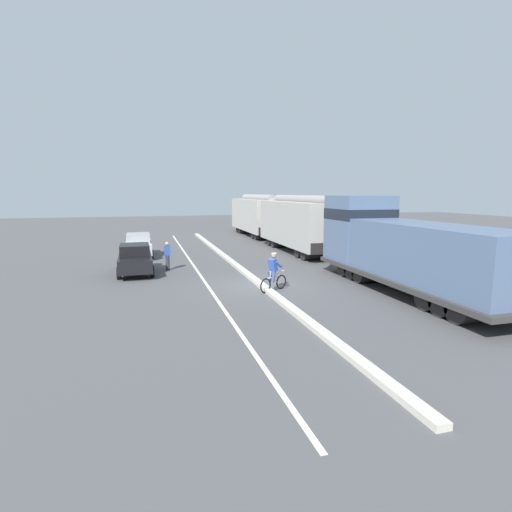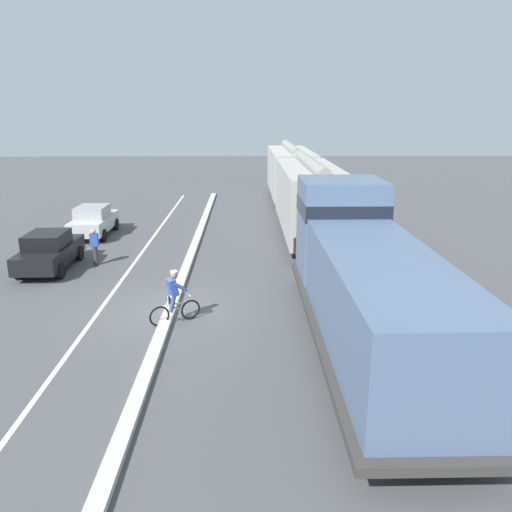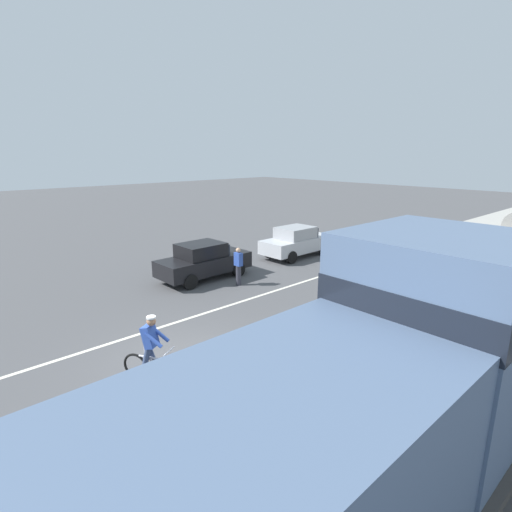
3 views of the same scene
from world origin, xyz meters
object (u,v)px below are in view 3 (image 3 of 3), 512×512
parked_car_black (204,261)px  parked_car_silver (297,242)px  cyclist (152,351)px  locomotive (290,478)px  pedestrian_by_cars (238,266)px

parked_car_black → parked_car_silver: bearing=88.9°
cyclist → parked_car_black: bearing=136.4°
locomotive → cyclist: 5.79m
locomotive → cyclist: bearing=168.4°
parked_car_black → pedestrian_by_cars: bearing=17.6°
locomotive → parked_car_black: bearing=149.4°
locomotive → pedestrian_by_cars: (-9.85, 7.41, -0.95)m
locomotive → pedestrian_by_cars: size_ratio=7.17×
parked_car_silver → cyclist: bearing=-63.3°
parked_car_silver → pedestrian_by_cars: size_ratio=2.60×
locomotive → parked_car_silver: locomotive is taller
locomotive → pedestrian_by_cars: bearing=143.0°
parked_car_black → pedestrian_by_cars: 1.83m
locomotive → pedestrian_by_cars: locomotive is taller
locomotive → parked_car_black: (-11.59, 6.86, -0.98)m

